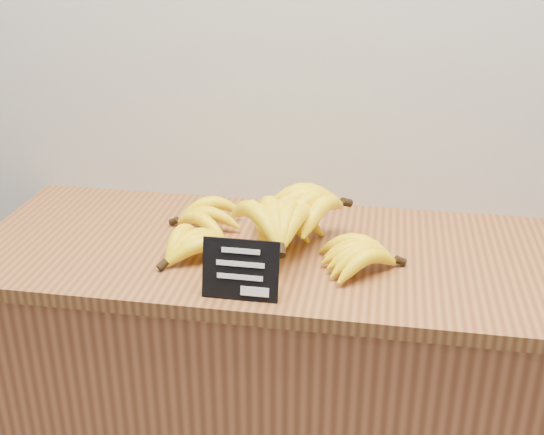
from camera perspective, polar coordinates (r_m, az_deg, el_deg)
The scene contains 4 objects.
counter at distance 1.74m, azimuth 0.29°, elevation -16.63°, with size 1.37×0.50×0.90m, color #A65D35.
counter_top at distance 1.48m, azimuth 0.33°, elevation -2.91°, with size 1.30×0.54×0.03m, color brown.
chalkboard_sign at distance 1.26m, azimuth -2.66°, elevation -4.40°, with size 0.14×0.01×0.12m, color black.
banana_pile at distance 1.44m, azimuth 0.22°, elevation -0.63°, with size 0.53×0.33×0.13m.
Camera 1 is at (0.35, 1.45, 1.59)m, focal length 45.00 mm.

